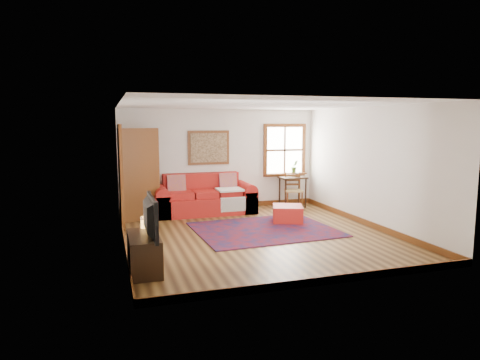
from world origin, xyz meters
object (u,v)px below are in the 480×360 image
object	(u,v)px
red_leather_sofa	(204,200)
ladder_back_chair	(293,189)
side_table	(293,182)
media_cabinet	(144,253)
red_ottoman	(288,214)

from	to	relation	value
red_leather_sofa	ladder_back_chair	xyz separation A→B (m)	(2.30, -0.10, 0.18)
side_table	media_cabinet	size ratio (longest dim) A/B	0.80
ladder_back_chair	media_cabinet	distance (m)	5.44
ladder_back_chair	media_cabinet	world-z (taller)	ladder_back_chair
red_leather_sofa	side_table	world-z (taller)	red_leather_sofa
red_leather_sofa	red_ottoman	distance (m)	2.14
red_leather_sofa	media_cabinet	distance (m)	4.12
red_ottoman	side_table	xyz separation A→B (m)	(0.82, 1.55, 0.47)
red_ottoman	ladder_back_chair	size ratio (longest dim) A/B	0.70
side_table	red_ottoman	bearing A→B (deg)	-117.73
media_cabinet	ladder_back_chair	bearing A→B (deg)	41.99
red_ottoman	ladder_back_chair	xyz separation A→B (m)	(0.76, 1.39, 0.31)
media_cabinet	red_ottoman	bearing A→B (deg)	34.47
media_cabinet	red_leather_sofa	bearing A→B (deg)	65.08
red_leather_sofa	ladder_back_chair	size ratio (longest dim) A/B	2.63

